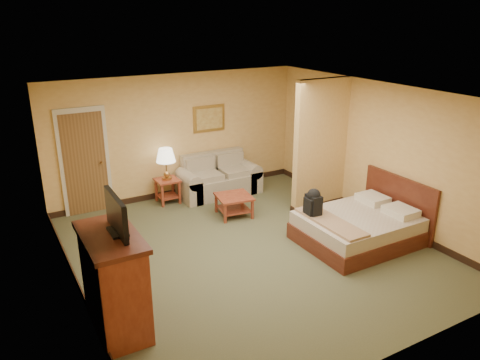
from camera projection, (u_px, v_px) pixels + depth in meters
floor at (250, 250)px, 7.83m from camera, size 6.00×6.00×0.00m
ceiling at (251, 95)px, 6.95m from camera, size 6.00×6.00×0.00m
back_wall at (178, 136)px, 9.85m from camera, size 5.50×0.02×2.60m
left_wall at (70, 212)px, 6.11m from camera, size 0.02×6.00×2.60m
right_wall at (378, 153)px, 8.67m from camera, size 0.02×6.00×2.60m
partition at (321, 145)px, 9.14m from camera, size 1.20×0.15×2.60m
door at (85, 162)px, 9.00m from camera, size 0.94×0.16×2.10m
baseboard at (180, 191)px, 10.26m from camera, size 5.50×0.02×0.12m
loveseat at (219, 181)px, 10.18m from camera, size 1.76×0.82×0.89m
side_table at (167, 187)px, 9.69m from camera, size 0.46×0.46×0.51m
table_lamp at (166, 156)px, 9.46m from camera, size 0.40×0.40×0.66m
coffee_table at (234, 201)px, 9.07m from camera, size 0.74×0.74×0.41m
wall_picture at (209, 119)px, 10.06m from camera, size 0.74×0.04×0.57m
dresser at (114, 282)px, 5.71m from camera, size 0.64×1.21×1.29m
tv at (116, 215)px, 5.46m from camera, size 0.20×0.78×0.48m
bed at (360, 226)px, 8.05m from camera, size 1.93×1.59×1.03m
backpack at (314, 202)px, 7.83m from camera, size 0.22×0.29×0.49m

